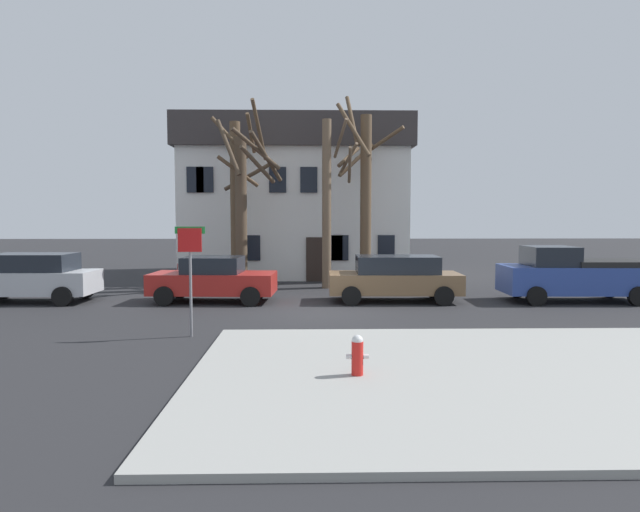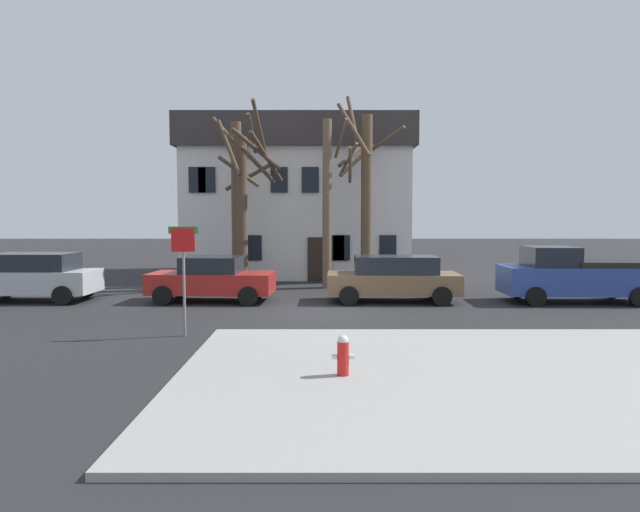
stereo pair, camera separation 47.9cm
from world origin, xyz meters
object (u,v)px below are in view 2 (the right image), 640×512
tree_bare_mid (245,203)px  car_brown_wagon (395,278)px  car_silver_wagon (35,276)px  car_red_sedan (214,279)px  bicycle_leaning (185,278)px  fire_hydrant (345,354)px  pickup_truck_blue (576,276)px  street_sign_pole (185,260)px  tree_bare_far (331,200)px  building_main (300,198)px  tree_bare_end (367,191)px  tree_bare_near (240,196)px

tree_bare_mid → car_brown_wagon: tree_bare_mid is taller
car_silver_wagon → car_red_sedan: bearing=-0.7°
bicycle_leaning → tree_bare_mid: bearing=-11.7°
fire_hydrant → bicycle_leaning: 15.36m
pickup_truck_blue → fire_hydrant: 12.87m
pickup_truck_blue → street_sign_pole: (-12.58, -5.59, 1.00)m
tree_bare_far → street_sign_pole: size_ratio=2.55×
pickup_truck_blue → bicycle_leaning: 15.76m
fire_hydrant → street_sign_pole: 5.71m
building_main → tree_bare_end: 6.42m
car_brown_wagon → car_red_sedan: bearing=179.6°
tree_bare_near → car_silver_wagon: tree_bare_near is taller
car_silver_wagon → car_red_sedan: 6.50m
car_silver_wagon → car_red_sedan: size_ratio=1.00×
tree_bare_near → street_sign_pole: (0.16, -10.53, -2.02)m
pickup_truck_blue → street_sign_pole: 13.80m
tree_bare_mid → tree_bare_end: 5.29m
building_main → pickup_truck_blue: size_ratio=2.23×
pickup_truck_blue → fire_hydrant: size_ratio=6.88×
tree_bare_far → pickup_truck_blue: tree_bare_far is taller
pickup_truck_blue → building_main: bearing=135.4°
tree_bare_mid → tree_bare_far: (3.63, 0.11, 0.13)m
building_main → tree_bare_end: bearing=-60.5°
car_red_sedan → car_silver_wagon: bearing=179.3°
building_main → tree_bare_end: (3.16, -5.58, 0.11)m
car_brown_wagon → tree_bare_mid: bearing=147.6°
tree_bare_mid → building_main: bearing=71.8°
tree_bare_near → fire_hydrant: (4.06, -14.44, -3.48)m
fire_hydrant → tree_bare_end: bearing=83.7°
tree_bare_far → car_brown_wagon: tree_bare_far is taller
tree_bare_mid → car_silver_wagon: tree_bare_mid is taller
tree_bare_near → pickup_truck_blue: 13.99m
car_red_sedan → bicycle_leaning: size_ratio=2.62×
building_main → bicycle_leaning: bearing=-130.3°
building_main → street_sign_pole: size_ratio=4.11×
pickup_truck_blue → bicycle_leaning: pickup_truck_blue is taller
tree_bare_near → pickup_truck_blue: tree_bare_near is taller
tree_bare_mid → tree_bare_end: size_ratio=0.86×
pickup_truck_blue → street_sign_pole: bearing=-156.0°
tree_bare_near → bicycle_leaning: 4.36m
tree_bare_far → car_silver_wagon: size_ratio=1.60×
building_main → tree_bare_far: size_ratio=1.61×
tree_bare_mid → car_red_sedan: bearing=-100.2°
tree_bare_near → tree_bare_end: bearing=-3.9°
car_brown_wagon → street_sign_pole: street_sign_pole is taller
tree_bare_end → car_silver_wagon: bearing=-160.9°
car_brown_wagon → bicycle_leaning: (-8.66, 4.31, -0.50)m
building_main → street_sign_pole: bearing=-98.3°
street_sign_pole → tree_bare_mid: bearing=88.6°
tree_bare_end → car_red_sedan: size_ratio=1.85×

